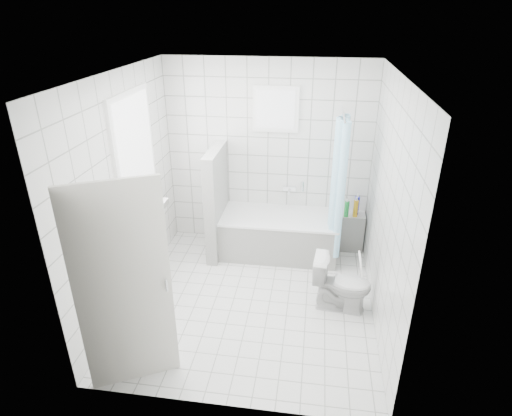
# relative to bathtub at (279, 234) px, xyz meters

# --- Properties ---
(ground) EXTENTS (3.00, 3.00, 0.00)m
(ground) POSITION_rel_bathtub_xyz_m (-0.21, -1.12, -0.29)
(ground) COLOR white
(ground) RESTS_ON ground
(ceiling) EXTENTS (3.00, 3.00, 0.00)m
(ceiling) POSITION_rel_bathtub_xyz_m (-0.21, -1.12, 2.31)
(ceiling) COLOR white
(ceiling) RESTS_ON ground
(wall_back) EXTENTS (2.80, 0.02, 2.60)m
(wall_back) POSITION_rel_bathtub_xyz_m (-0.21, 0.38, 1.01)
(wall_back) COLOR white
(wall_back) RESTS_ON ground
(wall_front) EXTENTS (2.80, 0.02, 2.60)m
(wall_front) POSITION_rel_bathtub_xyz_m (-0.21, -2.62, 1.01)
(wall_front) COLOR white
(wall_front) RESTS_ON ground
(wall_left) EXTENTS (0.02, 3.00, 2.60)m
(wall_left) POSITION_rel_bathtub_xyz_m (-1.61, -1.12, 1.01)
(wall_left) COLOR white
(wall_left) RESTS_ON ground
(wall_right) EXTENTS (0.02, 3.00, 2.60)m
(wall_right) POSITION_rel_bathtub_xyz_m (1.19, -1.12, 1.01)
(wall_right) COLOR white
(wall_right) RESTS_ON ground
(window_left) EXTENTS (0.01, 0.90, 1.40)m
(window_left) POSITION_rel_bathtub_xyz_m (-1.57, -0.82, 1.31)
(window_left) COLOR white
(window_left) RESTS_ON wall_left
(window_back) EXTENTS (0.50, 0.01, 0.50)m
(window_back) POSITION_rel_bathtub_xyz_m (-0.11, 0.33, 1.66)
(window_back) COLOR white
(window_back) RESTS_ON wall_back
(window_sill) EXTENTS (0.18, 1.02, 0.08)m
(window_sill) POSITION_rel_bathtub_xyz_m (-1.52, -0.82, 0.57)
(window_sill) COLOR white
(window_sill) RESTS_ON wall_left
(door) EXTENTS (0.73, 0.40, 2.00)m
(door) POSITION_rel_bathtub_xyz_m (-1.11, -2.42, 0.71)
(door) COLOR silver
(door) RESTS_ON ground
(bathtub) EXTENTS (1.59, 0.77, 0.58)m
(bathtub) POSITION_rel_bathtub_xyz_m (0.00, 0.00, 0.00)
(bathtub) COLOR white
(bathtub) RESTS_ON ground
(partition_wall) EXTENTS (0.15, 0.85, 1.50)m
(partition_wall) POSITION_rel_bathtub_xyz_m (-0.86, -0.05, 0.46)
(partition_wall) COLOR white
(partition_wall) RESTS_ON ground
(tiled_ledge) EXTENTS (0.40, 0.24, 0.55)m
(tiled_ledge) POSITION_rel_bathtub_xyz_m (0.97, 0.25, -0.02)
(tiled_ledge) COLOR white
(tiled_ledge) RESTS_ON ground
(toilet) EXTENTS (0.68, 0.43, 0.66)m
(toilet) POSITION_rel_bathtub_xyz_m (0.82, -1.11, 0.04)
(toilet) COLOR white
(toilet) RESTS_ON ground
(curtain_rod) EXTENTS (0.02, 0.80, 0.02)m
(curtain_rod) POSITION_rel_bathtub_xyz_m (0.73, -0.02, 1.71)
(curtain_rod) COLOR silver
(curtain_rod) RESTS_ON wall_back
(shower_curtain) EXTENTS (0.14, 0.48, 1.78)m
(shower_curtain) POSITION_rel_bathtub_xyz_m (0.73, -0.16, 0.81)
(shower_curtain) COLOR #56CBFF
(shower_curtain) RESTS_ON curtain_rod
(tub_faucet) EXTENTS (0.18, 0.06, 0.06)m
(tub_faucet) POSITION_rel_bathtub_xyz_m (0.10, 0.33, 0.56)
(tub_faucet) COLOR silver
(tub_faucet) RESTS_ON wall_back
(sill_bottles) EXTENTS (0.15, 0.78, 0.30)m
(sill_bottles) POSITION_rel_bathtub_xyz_m (-1.51, -0.90, 0.74)
(sill_bottles) COLOR #E773C7
(sill_bottles) RESTS_ON window_sill
(ledge_bottles) EXTENTS (0.21, 0.16, 0.26)m
(ledge_bottles) POSITION_rel_bathtub_xyz_m (0.99, 0.21, 0.38)
(ledge_bottles) COLOR green
(ledge_bottles) RESTS_ON tiled_ledge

